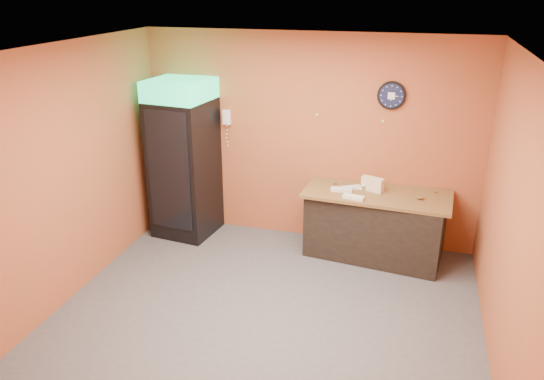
% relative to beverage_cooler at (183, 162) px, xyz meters
% --- Properties ---
extents(floor, '(4.50, 4.50, 0.00)m').
position_rel_beverage_cooler_xyz_m(floor, '(1.66, -1.60, -1.07)').
color(floor, '#47474C').
rests_on(floor, ground).
extents(back_wall, '(4.50, 0.02, 2.80)m').
position_rel_beverage_cooler_xyz_m(back_wall, '(1.66, 0.40, 0.33)').
color(back_wall, '#B24F32').
rests_on(back_wall, floor).
extents(left_wall, '(0.02, 4.00, 2.80)m').
position_rel_beverage_cooler_xyz_m(left_wall, '(-0.59, -1.60, 0.33)').
color(left_wall, '#B24F32').
rests_on(left_wall, floor).
extents(right_wall, '(0.02, 4.00, 2.80)m').
position_rel_beverage_cooler_xyz_m(right_wall, '(3.91, -1.60, 0.33)').
color(right_wall, '#B24F32').
rests_on(right_wall, floor).
extents(ceiling, '(4.50, 4.00, 0.02)m').
position_rel_beverage_cooler_xyz_m(ceiling, '(1.66, -1.60, 1.73)').
color(ceiling, white).
rests_on(ceiling, back_wall).
extents(beverage_cooler, '(0.85, 0.86, 2.18)m').
position_rel_beverage_cooler_xyz_m(beverage_cooler, '(0.00, 0.00, 0.00)').
color(beverage_cooler, black).
rests_on(beverage_cooler, floor).
extents(prep_counter, '(1.78, 0.96, 0.85)m').
position_rel_beverage_cooler_xyz_m(prep_counter, '(2.64, 0.02, -0.64)').
color(prep_counter, black).
rests_on(prep_counter, floor).
extents(wall_clock, '(0.35, 0.06, 0.35)m').
position_rel_beverage_cooler_xyz_m(wall_clock, '(2.70, 0.37, 0.99)').
color(wall_clock, black).
rests_on(wall_clock, back_wall).
extents(wall_phone, '(0.11, 0.10, 0.20)m').
position_rel_beverage_cooler_xyz_m(wall_phone, '(0.52, 0.35, 0.58)').
color(wall_phone, white).
rests_on(wall_phone, back_wall).
extents(butcher_paper, '(1.88, 0.96, 0.04)m').
position_rel_beverage_cooler_xyz_m(butcher_paper, '(2.64, 0.02, -0.20)').
color(butcher_paper, brown).
rests_on(butcher_paper, prep_counter).
extents(sub_roll_stack, '(0.30, 0.19, 0.18)m').
position_rel_beverage_cooler_xyz_m(sub_roll_stack, '(2.57, 0.07, -0.09)').
color(sub_roll_stack, '#F4E7BE').
rests_on(sub_roll_stack, butcher_paper).
extents(wrapped_sandwich_left, '(0.28, 0.13, 0.04)m').
position_rel_beverage_cooler_xyz_m(wrapped_sandwich_left, '(2.19, -0.04, -0.16)').
color(wrapped_sandwich_left, silver).
rests_on(wrapped_sandwich_left, butcher_paper).
extents(wrapped_sandwich_mid, '(0.28, 0.15, 0.04)m').
position_rel_beverage_cooler_xyz_m(wrapped_sandwich_mid, '(2.37, -0.26, -0.16)').
color(wrapped_sandwich_mid, silver).
rests_on(wrapped_sandwich_mid, butcher_paper).
extents(wrapped_sandwich_right, '(0.26, 0.21, 0.04)m').
position_rel_beverage_cooler_xyz_m(wrapped_sandwich_right, '(2.31, 0.06, -0.16)').
color(wrapped_sandwich_right, silver).
rests_on(wrapped_sandwich_right, butcher_paper).
extents(kitchen_tool, '(0.07, 0.07, 0.07)m').
position_rel_beverage_cooler_xyz_m(kitchen_tool, '(2.46, 0.06, -0.15)').
color(kitchen_tool, silver).
rests_on(kitchen_tool, butcher_paper).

